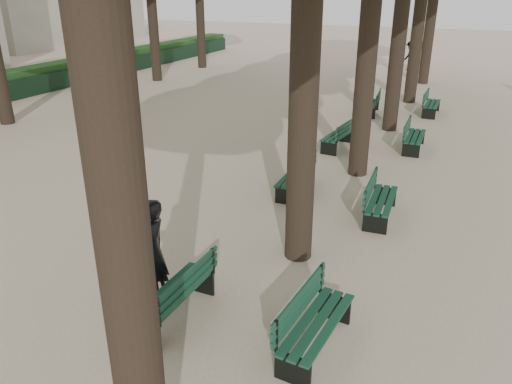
% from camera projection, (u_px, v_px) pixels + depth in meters
% --- Properties ---
extents(ground, '(120.00, 120.00, 0.00)m').
position_uv_depth(ground, '(144.00, 324.00, 7.83)').
color(ground, '#C4AD94').
rests_on(ground, ground).
extents(bench_left_0, '(0.59, 1.81, 0.92)m').
position_uv_depth(bench_left_0, '(175.00, 303.00, 7.88)').
color(bench_left_0, black).
rests_on(bench_left_0, ground).
extents(bench_left_1, '(0.63, 1.82, 0.92)m').
position_uv_depth(bench_left_1, '(295.00, 183.00, 12.64)').
color(bench_left_1, black).
rests_on(bench_left_1, ground).
extents(bench_left_2, '(0.76, 1.85, 0.92)m').
position_uv_depth(bench_left_2, '(338.00, 140.00, 16.06)').
color(bench_left_2, black).
rests_on(bench_left_2, ground).
extents(bench_left_3, '(0.76, 1.85, 0.92)m').
position_uv_depth(bench_left_3, '(371.00, 107.00, 20.28)').
color(bench_left_3, black).
rests_on(bench_left_3, ground).
extents(bench_right_0, '(0.72, 1.84, 0.92)m').
position_uv_depth(bench_right_0, '(316.00, 333.00, 7.20)').
color(bench_right_0, black).
rests_on(bench_right_0, ground).
extents(bench_right_1, '(0.66, 1.83, 0.92)m').
position_uv_depth(bench_right_1, '(380.00, 207.00, 11.26)').
color(bench_right_1, black).
rests_on(bench_right_1, ground).
extents(bench_right_2, '(0.62, 1.81, 0.92)m').
position_uv_depth(bench_right_2, '(414.00, 142.00, 15.91)').
color(bench_right_2, black).
rests_on(bench_right_2, ground).
extents(bench_right_3, '(0.58, 1.80, 0.92)m').
position_uv_depth(bench_right_3, '(431.00, 108.00, 20.19)').
color(bench_right_3, black).
rests_on(bench_right_3, ground).
extents(man_with_map, '(0.65, 0.77, 1.86)m').
position_uv_depth(man_with_map, '(152.00, 253.00, 8.04)').
color(man_with_map, black).
rests_on(man_with_map, ground).
extents(pedestrian_b, '(0.73, 1.14, 1.69)m').
position_uv_depth(pedestrian_b, '(410.00, 55.00, 30.60)').
color(pedestrian_b, '#262628').
rests_on(pedestrian_b, ground).
extents(pedestrian_d, '(0.82, 0.90, 1.77)m').
position_uv_depth(pedestrian_d, '(420.00, 56.00, 29.97)').
color(pedestrian_d, '#262628').
rests_on(pedestrian_d, ground).
extents(fence, '(0.08, 42.00, 0.90)m').
position_uv_depth(fence, '(12.00, 91.00, 22.53)').
color(fence, black).
rests_on(fence, ground).
extents(hedge, '(1.20, 42.00, 1.20)m').
position_uv_depth(hedge, '(1.00, 86.00, 22.74)').
color(hedge, '#184317').
rests_on(hedge, ground).
extents(building_far, '(12.00, 16.00, 7.00)m').
position_uv_depth(building_far, '(33.00, 1.00, 44.10)').
color(building_far, '#B7B2A3').
rests_on(building_far, ground).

